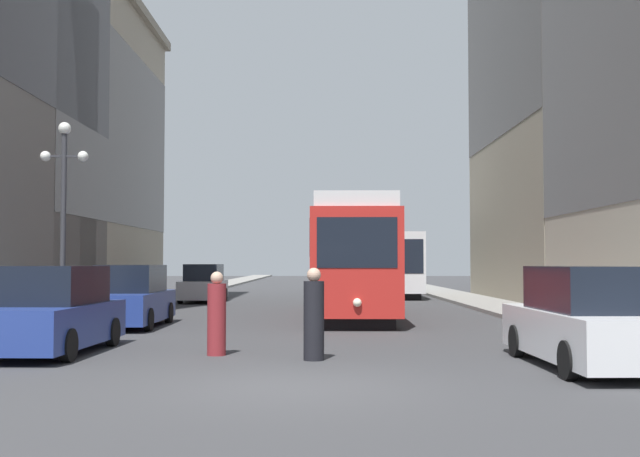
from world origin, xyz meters
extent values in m
plane|color=#38383A|center=(0.00, 0.00, 0.00)|extent=(200.00, 200.00, 0.00)
cube|color=gray|center=(-7.81, 40.00, 0.07)|extent=(2.60, 120.00, 0.15)
cube|color=gray|center=(7.81, 40.00, 0.07)|extent=(2.60, 120.00, 0.15)
cube|color=black|center=(1.52, 15.67, 0.17)|extent=(2.43, 11.59, 0.35)
cube|color=red|center=(1.52, 15.67, 1.90)|extent=(2.84, 12.60, 3.10)
cube|color=black|center=(1.52, 15.67, 2.60)|extent=(2.86, 12.10, 1.08)
cube|color=silver|center=(1.52, 15.67, 3.67)|extent=(2.63, 12.34, 0.44)
cube|color=black|center=(1.40, 9.42, 2.44)|extent=(2.21, 0.12, 1.40)
sphere|color=#F2EACC|center=(1.40, 9.35, 0.80)|extent=(0.24, 0.24, 0.24)
cube|color=black|center=(4.52, 32.99, 0.17)|extent=(2.46, 11.74, 0.35)
cube|color=silver|center=(4.52, 32.99, 1.90)|extent=(2.87, 12.76, 3.10)
cube|color=black|center=(4.52, 32.99, 2.44)|extent=(2.89, 12.26, 1.30)
cube|color=black|center=(4.36, 26.66, 2.21)|extent=(2.31, 0.14, 1.71)
cylinder|color=black|center=(-6.05, 9.59, 0.32)|extent=(0.18, 0.64, 0.64)
cylinder|color=black|center=(-6.07, 12.56, 0.32)|extent=(0.18, 0.64, 0.64)
cylinder|color=black|center=(-4.34, 9.60, 0.32)|extent=(0.18, 0.64, 0.64)
cylinder|color=black|center=(-4.36, 12.58, 0.32)|extent=(0.18, 0.64, 0.64)
cube|color=navy|center=(-5.21, 11.08, 0.60)|extent=(1.83, 4.81, 0.84)
cube|color=black|center=(-5.21, 11.20, 1.42)|extent=(1.60, 2.65, 0.80)
cylinder|color=black|center=(-6.02, 5.82, 0.32)|extent=(0.20, 0.65, 0.64)
cylinder|color=black|center=(-4.40, 2.92, 0.32)|extent=(0.20, 0.65, 0.64)
cylinder|color=black|center=(-4.31, 5.77, 0.32)|extent=(0.20, 0.65, 0.64)
cube|color=navy|center=(-5.21, 4.37, 0.60)|extent=(1.94, 4.64, 0.84)
cube|color=black|center=(-5.20, 4.48, 1.42)|extent=(1.66, 2.57, 0.80)
cylinder|color=black|center=(6.04, 3.77, 0.32)|extent=(0.19, 0.64, 0.64)
cylinder|color=black|center=(4.33, 3.74, 0.32)|extent=(0.19, 0.64, 0.64)
cylinder|color=black|center=(4.38, 0.65, 0.32)|extent=(0.19, 0.64, 0.64)
cube|color=silver|center=(5.21, 2.21, 0.60)|extent=(1.88, 5.02, 0.84)
cube|color=black|center=(5.21, 2.09, 1.42)|extent=(1.63, 2.77, 0.80)
cylinder|color=black|center=(-6.08, 24.10, 0.32)|extent=(0.19, 0.64, 0.64)
cylinder|color=black|center=(-6.04, 26.76, 0.32)|extent=(0.19, 0.64, 0.64)
cylinder|color=black|center=(-4.37, 24.08, 0.32)|extent=(0.19, 0.64, 0.64)
cylinder|color=black|center=(-4.33, 26.73, 0.32)|extent=(0.19, 0.64, 0.64)
cube|color=#B2B2B7|center=(-5.21, 25.42, 0.60)|extent=(1.86, 4.31, 0.84)
cube|color=black|center=(-5.20, 25.52, 1.42)|extent=(1.62, 2.38, 0.80)
cylinder|color=black|center=(0.27, 3.23, 0.76)|extent=(0.40, 0.40, 1.53)
sphere|color=tan|center=(0.27, 3.23, 1.65)|extent=(0.27, 0.27, 0.27)
cylinder|color=maroon|center=(-1.73, 4.02, 0.73)|extent=(0.38, 0.38, 1.46)
sphere|color=tan|center=(-1.73, 4.02, 1.57)|extent=(0.26, 0.26, 0.26)
cylinder|color=#333338|center=(-7.11, 10.72, 2.91)|extent=(0.16, 0.16, 5.51)
sphere|color=white|center=(-7.11, 10.72, 5.83)|extent=(0.36, 0.36, 0.36)
sphere|color=white|center=(-7.66, 10.72, 5.00)|extent=(0.31, 0.31, 0.31)
sphere|color=white|center=(-6.56, 10.72, 5.00)|extent=(0.31, 0.31, 0.31)
cube|color=#333338|center=(-7.11, 10.72, 5.00)|extent=(1.10, 0.06, 0.06)
cube|color=#B2A893|center=(-14.21, 25.44, 7.45)|extent=(10.21, 19.33, 14.89)
cube|color=#595451|center=(-14.21, 25.44, 8.19)|extent=(10.25, 19.37, 8.93)
camera|label=1|loc=(0.38, -11.90, 1.88)|focal=43.67mm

